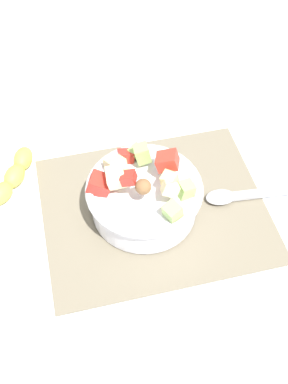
% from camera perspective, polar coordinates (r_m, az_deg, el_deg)
% --- Properties ---
extents(ground_plane, '(2.40, 2.40, 0.00)m').
position_cam_1_polar(ground_plane, '(0.90, 1.24, -2.08)').
color(ground_plane, silver).
extents(placemat, '(0.41, 0.34, 0.01)m').
position_cam_1_polar(placemat, '(0.89, 1.24, -1.97)').
color(placemat, '#756B56').
rests_on(placemat, ground_plane).
extents(salad_bowl, '(0.21, 0.21, 0.12)m').
position_cam_1_polar(salad_bowl, '(0.85, -0.04, -0.29)').
color(salad_bowl, white).
rests_on(salad_bowl, placemat).
extents(serving_spoon, '(0.22, 0.05, 0.01)m').
position_cam_1_polar(serving_spoon, '(0.92, 11.88, -0.33)').
color(serving_spoon, '#B7B7BC').
rests_on(serving_spoon, placemat).
extents(banana_whole, '(0.11, 0.14, 0.04)m').
position_cam_1_polar(banana_whole, '(0.96, -15.48, 1.92)').
color(banana_whole, yellow).
rests_on(banana_whole, ground_plane).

